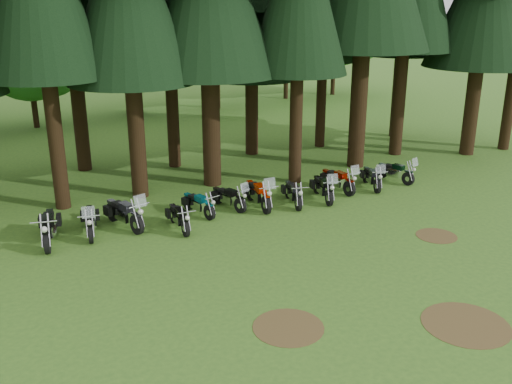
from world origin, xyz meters
The scene contains 21 objects.
ground centered at (0.00, 0.00, 0.00)m, with size 120.00×120.00×0.00m, color #35601F.
decid_3 centered at (-4.71, 25.13, 4.51)m, with size 6.12×5.95×7.65m.
decid_4 centered at (1.58, 26.32, 4.37)m, with size 5.93×5.76×7.41m.
decid_5 centered at (8.29, 25.71, 6.23)m, with size 8.45×8.21×10.56m.
decid_6 centered at (14.85, 27.01, 5.20)m, with size 7.06×6.86×8.82m.
decid_7 centered at (19.46, 26.83, 6.22)m, with size 8.44×8.20×10.55m.
dirt_patch_0 centered at (-3.00, -2.00, 0.01)m, with size 1.80×1.80×0.01m, color #4C3D1E.
dirt_patch_1 centered at (4.50, 0.50, 0.01)m, with size 1.40×1.40×0.01m, color #4C3D1E.
dirt_patch_2 centered at (1.00, -4.00, 0.01)m, with size 2.20×2.20×0.01m, color #4C3D1E.
motorcycle_0 centered at (-7.33, 6.24, 0.51)m, with size 0.71×2.43×1.00m.
motorcycle_1 centered at (-5.96, 6.27, 0.47)m, with size 0.75×2.23×1.40m.
motorcycle_2 centered at (-4.74, 6.34, 0.51)m, with size 0.90×2.40×1.52m.
motorcycle_3 centered at (-3.09, 5.27, 0.42)m, with size 0.33×2.02×0.82m.
motorcycle_4 centered at (-1.94, 6.26, 0.41)m, with size 0.55×1.94×0.80m.
motorcycle_5 centered at (-0.64, 6.35, 0.42)m, with size 0.76×2.00×1.27m.
motorcycle_6 centered at (0.46, 5.95, 0.50)m, with size 0.58×2.41×1.51m.
motorcycle_7 centered at (1.82, 5.56, 0.43)m, with size 0.70×2.03×0.85m.
motorcycle_8 centered at (3.18, 5.46, 0.47)m, with size 0.87×2.20×1.40m.
motorcycle_9 centered at (4.33, 6.05, 0.47)m, with size 0.46×2.22×1.40m.
motorcycle_10 centered at (5.89, 5.72, 0.44)m, with size 0.96×2.06×1.32m.
motorcycle_11 centered at (7.36, 5.91, 0.43)m, with size 0.71×2.04×1.29m.
Camera 1 is at (-9.55, -12.48, 7.78)m, focal length 40.00 mm.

